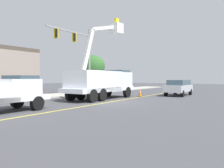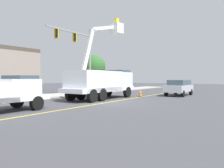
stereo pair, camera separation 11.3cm
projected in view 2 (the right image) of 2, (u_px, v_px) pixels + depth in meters
name	position (u px, v px, depth m)	size (l,w,h in m)	color
ground	(106.00, 103.00, 17.72)	(120.00, 120.00, 0.00)	#47474C
sidewalk_far_side	(35.00, 97.00, 22.17)	(60.00, 3.60, 0.12)	#B2ADA3
lane_centre_stripe	(106.00, 103.00, 17.72)	(50.00, 0.16, 0.01)	yellow
utility_bucket_truck	(102.00, 81.00, 20.88)	(8.50, 3.82, 7.23)	white
passing_minivan	(179.00, 87.00, 24.78)	(5.05, 2.67, 1.69)	silver
traffic_cone_mid_front	(140.00, 93.00, 23.53)	(0.40, 0.40, 0.77)	black
traffic_signal_mast	(79.00, 48.00, 26.00)	(6.83, 1.32, 7.79)	gray
street_tree_right	(94.00, 67.00, 32.01)	(3.17, 3.17, 5.10)	brown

